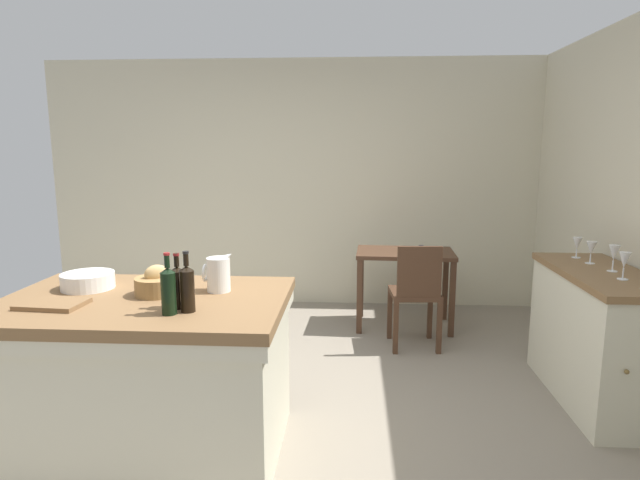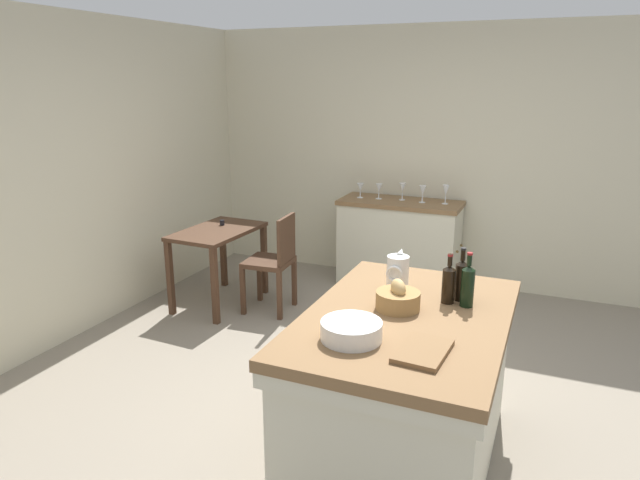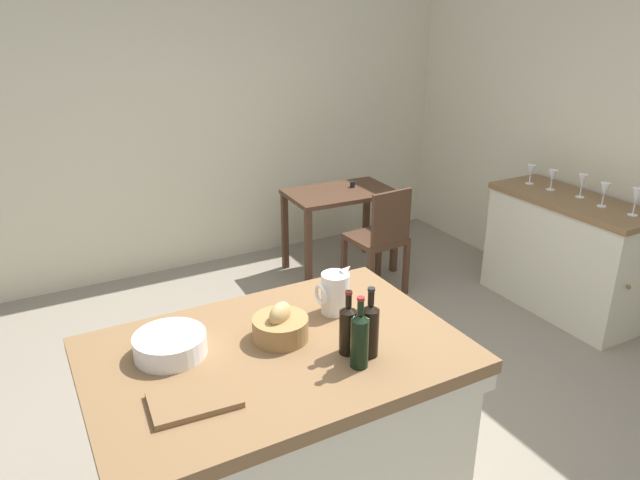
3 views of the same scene
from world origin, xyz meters
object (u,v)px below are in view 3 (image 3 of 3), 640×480
wine_bottle_dark (370,328)px  wine_glass_right (552,176)px  wash_bowl (170,345)px  wine_glass_far_left (636,197)px  island_table (279,429)px  side_cabinet (565,254)px  bread_basket (280,326)px  wine_bottle_green (360,339)px  wine_glass_middle (582,182)px  wine_glass_far_right (531,171)px  wine_glass_left (604,190)px  cutting_board (194,399)px  writing_desk (340,204)px  pitcher (335,293)px  wine_bottle_amber (348,328)px  wooden_chair (380,237)px

wine_bottle_dark → wine_glass_right: 2.75m
wash_bowl → wine_glass_far_left: bearing=3.3°
island_table → side_cabinet: (2.76, 0.79, -0.03)m
bread_basket → wine_bottle_green: 0.39m
wine_glass_far_left → wine_glass_middle: 0.44m
wine_bottle_dark → island_table: bearing=144.9°
side_cabinet → wine_glass_far_right: size_ratio=8.22×
wine_glass_left → wine_glass_far_right: size_ratio=1.13×
bread_basket → cutting_board: bread_basket is taller
island_table → side_cabinet: bearing=16.0°
wine_glass_left → wine_bottle_green: bearing=-161.7°
writing_desk → island_table: bearing=-126.0°
writing_desk → pitcher: size_ratio=3.94×
writing_desk → wine_bottle_amber: bearing=-119.8°
side_cabinet → bread_basket: (-2.71, -0.72, 0.50)m
side_cabinet → wine_glass_far_right: 0.70m
bread_basket → wine_glass_far_right: bread_basket is taller
cutting_board → wine_glass_far_left: bearing=9.4°
wash_bowl → wine_bottle_green: (0.63, -0.44, 0.08)m
writing_desk → wine_glass_middle: wine_glass_middle is taller
cutting_board → wine_bottle_dark: size_ratio=1.04×
island_table → pitcher: bearing=23.0°
island_table → wine_glass_right: (2.77, 1.02, 0.52)m
island_table → pitcher: (0.37, 0.16, 0.51)m
wash_bowl → wine_glass_far_right: 3.32m
wooden_chair → wine_bottle_amber: size_ratio=3.24×
pitcher → bread_basket: 0.33m
wine_bottle_green → pitcher: bearing=72.6°
island_table → pitcher: 0.65m
bread_basket → pitcher: bearing=16.1°
cutting_board → wine_glass_right: bearing=20.7°
writing_desk → wine_bottle_amber: size_ratio=3.29×
island_table → cutting_board: 0.61m
wine_bottle_amber → pitcher: bearing=69.0°
wine_bottle_green → wine_glass_far_left: bearing=13.6°
wooden_chair → wine_bottle_green: size_ratio=2.99×
side_cabinet → pitcher: (-2.39, -0.63, 0.55)m
island_table → wine_bottle_amber: bearing=-33.5°
side_cabinet → wine_glass_middle: (0.05, -0.00, 0.57)m
side_cabinet → wine_bottle_amber: size_ratio=4.41×
wine_bottle_amber → wine_glass_middle: bearing=20.4°
island_table → wine_glass_middle: 2.97m
side_cabinet → wine_glass_right: wine_glass_right is taller
island_table → wash_bowl: size_ratio=5.20×
wine_glass_left → wine_glass_right: bearing=90.1°
cutting_board → wine_bottle_green: 0.65m
wine_glass_far_right → wine_glass_left: bearing=-88.6°
wash_bowl → wooden_chair: bearing=36.0°
island_table → wine_glass_left: bearing=11.7°
side_cabinet → wine_bottle_dark: wine_bottle_dark is taller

